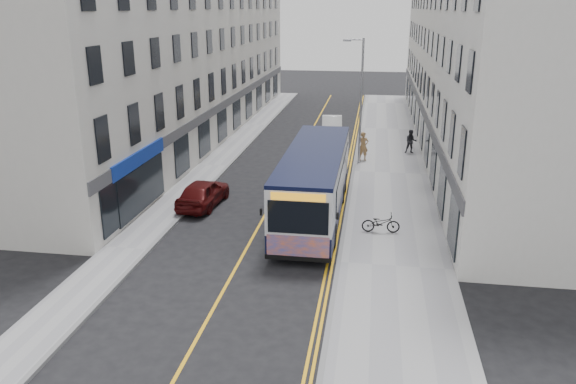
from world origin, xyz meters
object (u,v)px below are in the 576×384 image
(city_bus, at_px, (314,181))
(pedestrian_near, at_px, (363,146))
(streetlamp, at_px, (360,97))
(car_white, at_px, (332,126))
(bicycle, at_px, (381,223))
(car_maroon, at_px, (203,193))
(pedestrian_far, at_px, (411,142))

(city_bus, relative_size, pedestrian_near, 6.11)
(streetlamp, bearing_deg, car_white, 105.39)
(city_bus, distance_m, pedestrian_near, 10.96)
(bicycle, relative_size, pedestrian_near, 0.90)
(streetlamp, distance_m, city_bus, 10.50)
(streetlamp, xyz_separation_m, car_maroon, (-7.57, -9.31, -3.67))
(city_bus, distance_m, car_maroon, 5.98)
(bicycle, bearing_deg, car_maroon, 72.02)
(streetlamp, height_order, car_maroon, streetlamp)
(pedestrian_near, height_order, pedestrian_far, pedestrian_near)
(city_bus, bearing_deg, streetlamp, 80.15)
(streetlamp, xyz_separation_m, pedestrian_near, (0.33, 0.70, -3.32))
(city_bus, relative_size, bicycle, 6.82)
(bicycle, bearing_deg, pedestrian_near, 2.70)
(streetlamp, relative_size, pedestrian_far, 4.87)
(pedestrian_near, distance_m, car_maroon, 12.76)
(streetlamp, distance_m, pedestrian_near, 3.40)
(bicycle, distance_m, pedestrian_far, 15.07)
(streetlamp, relative_size, bicycle, 4.71)
(city_bus, bearing_deg, car_maroon, 172.89)
(pedestrian_far, distance_m, car_white, 8.08)
(city_bus, xyz_separation_m, car_white, (-0.63, 18.65, -1.10))
(pedestrian_far, bearing_deg, car_white, 134.24)
(city_bus, height_order, bicycle, city_bus)
(car_white, distance_m, car_maroon, 18.66)
(streetlamp, distance_m, bicycle, 12.50)
(streetlamp, relative_size, car_white, 1.78)
(streetlamp, height_order, pedestrian_near, streetlamp)
(bicycle, bearing_deg, streetlamp, 4.59)
(streetlamp, height_order, pedestrian_far, streetlamp)
(city_bus, relative_size, pedestrian_far, 7.04)
(pedestrian_far, xyz_separation_m, car_white, (-5.92, 5.50, -0.20))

